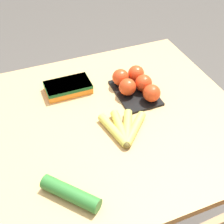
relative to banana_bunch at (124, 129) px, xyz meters
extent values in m
plane|color=#4C4742|center=(0.01, -0.10, -0.77)|extent=(12.00, 12.00, 0.00)
cube|color=tan|center=(0.01, -0.10, -0.03)|extent=(1.08, 0.99, 0.03)
cylinder|color=tan|center=(-0.47, -0.53, -0.41)|extent=(0.06, 0.06, 0.73)
cylinder|color=tan|center=(0.49, -0.53, -0.41)|extent=(0.06, 0.06, 0.73)
sphere|color=brown|center=(0.02, 0.08, 0.00)|extent=(0.03, 0.03, 0.03)
cylinder|color=#CCC651|center=(-0.04, 0.01, 0.00)|extent=(0.15, 0.15, 0.03)
cylinder|color=#CCC651|center=(-0.02, 0.00, 0.00)|extent=(0.11, 0.18, 0.03)
cylinder|color=#CCC651|center=(0.01, -0.01, 0.00)|extent=(0.06, 0.18, 0.03)
cylinder|color=#CCC651|center=(0.04, -0.01, 0.00)|extent=(0.07, 0.18, 0.03)
cube|color=black|center=(-0.14, -0.20, -0.01)|extent=(0.17, 0.24, 0.01)
sphere|color=red|center=(-0.18, -0.28, 0.03)|extent=(0.08, 0.08, 0.08)
sphere|color=red|center=(-0.10, -0.28, 0.03)|extent=(0.08, 0.08, 0.08)
sphere|color=red|center=(-0.18, -0.20, 0.03)|extent=(0.08, 0.08, 0.08)
sphere|color=red|center=(-0.10, -0.20, 0.03)|extent=(0.08, 0.08, 0.08)
sphere|color=red|center=(-0.18, -0.13, 0.03)|extent=(0.08, 0.08, 0.08)
cube|color=orange|center=(0.13, -0.33, 0.00)|extent=(0.20, 0.12, 0.04)
cube|color=#145123|center=(0.13, -0.33, 0.02)|extent=(0.20, 0.12, 0.01)
cylinder|color=#2D702D|center=(0.28, 0.21, 0.01)|extent=(0.17, 0.19, 0.05)
camera|label=1|loc=(0.36, 0.78, 0.86)|focal=50.00mm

